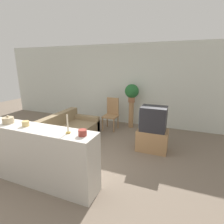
{
  "coord_description": "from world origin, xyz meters",
  "views": [
    {
      "loc": [
        2.28,
        -2.35,
        2.04
      ],
      "look_at": [
        0.67,
        1.69,
        0.85
      ],
      "focal_mm": 28.0,
      "sensor_mm": 36.0,
      "label": 1
    }
  ],
  "objects_px": {
    "couch": "(69,132)",
    "television": "(153,119)",
    "potted_plant": "(132,92)",
    "decorative_bowl": "(8,120)",
    "wooden_chair": "(111,113)"
  },
  "relations": [
    {
      "from": "television",
      "to": "wooden_chair",
      "type": "distance_m",
      "value": 1.81
    },
    {
      "from": "television",
      "to": "decorative_bowl",
      "type": "height_order",
      "value": "decorative_bowl"
    },
    {
      "from": "couch",
      "to": "potted_plant",
      "type": "distance_m",
      "value": 2.31
    },
    {
      "from": "television",
      "to": "wooden_chair",
      "type": "relative_size",
      "value": 0.6
    },
    {
      "from": "television",
      "to": "potted_plant",
      "type": "distance_m",
      "value": 1.7
    },
    {
      "from": "potted_plant",
      "to": "decorative_bowl",
      "type": "xyz_separation_m",
      "value": [
        -1.33,
        -3.33,
        -0.11
      ]
    },
    {
      "from": "couch",
      "to": "decorative_bowl",
      "type": "xyz_separation_m",
      "value": [
        -0.07,
        -1.63,
        0.83
      ]
    },
    {
      "from": "couch",
      "to": "wooden_chair",
      "type": "xyz_separation_m",
      "value": [
        0.71,
        1.34,
        0.28
      ]
    },
    {
      "from": "couch",
      "to": "wooden_chair",
      "type": "distance_m",
      "value": 1.54
    },
    {
      "from": "couch",
      "to": "decorative_bowl",
      "type": "height_order",
      "value": "decorative_bowl"
    },
    {
      "from": "couch",
      "to": "television",
      "type": "height_order",
      "value": "television"
    },
    {
      "from": "wooden_chair",
      "to": "potted_plant",
      "type": "relative_size",
      "value": 1.74
    },
    {
      "from": "wooden_chair",
      "to": "couch",
      "type": "bearing_deg",
      "value": -117.87
    },
    {
      "from": "television",
      "to": "decorative_bowl",
      "type": "relative_size",
      "value": 3.14
    },
    {
      "from": "couch",
      "to": "television",
      "type": "bearing_deg",
      "value": 8.39
    }
  ]
}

